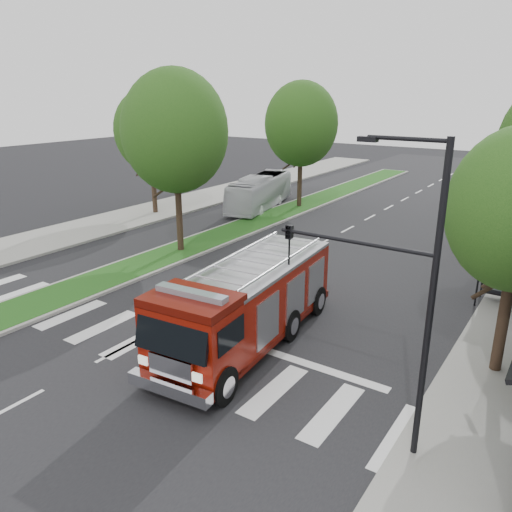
% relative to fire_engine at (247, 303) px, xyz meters
% --- Properties ---
extents(ground, '(140.00, 140.00, 0.00)m').
position_rel_fire_engine_xyz_m(ground, '(-3.50, 0.86, -1.57)').
color(ground, black).
rests_on(ground, ground).
extents(sidewalk_left, '(5.00, 80.00, 0.15)m').
position_rel_fire_engine_xyz_m(sidewalk_left, '(-18.00, 10.86, -1.49)').
color(sidewalk_left, gray).
rests_on(sidewalk_left, ground).
extents(median, '(3.00, 50.00, 0.15)m').
position_rel_fire_engine_xyz_m(median, '(-9.50, 18.86, -1.49)').
color(median, gray).
rests_on(median, ground).
extents(tree_median_near, '(5.80, 5.80, 10.16)m').
position_rel_fire_engine_xyz_m(tree_median_near, '(-9.50, 6.86, 5.24)').
color(tree_median_near, black).
rests_on(tree_median_near, ground).
extents(tree_median_far, '(5.60, 5.60, 9.72)m').
position_rel_fire_engine_xyz_m(tree_median_far, '(-9.50, 20.86, 4.92)').
color(tree_median_far, black).
rests_on(tree_median_far, ground).
extents(tree_left_mid, '(5.20, 5.20, 9.16)m').
position_rel_fire_engine_xyz_m(tree_left_mid, '(-17.50, 12.86, 4.59)').
color(tree_left_mid, black).
rests_on(tree_left_mid, ground).
extents(streetlight_right_near, '(4.08, 0.22, 8.00)m').
position_rel_fire_engine_xyz_m(streetlight_right_near, '(6.11, -2.64, 3.10)').
color(streetlight_right_near, black).
rests_on(streetlight_right_near, ground).
extents(fire_engine, '(3.63, 9.64, 3.27)m').
position_rel_fire_engine_xyz_m(fire_engine, '(0.00, 0.00, 0.00)').
color(fire_engine, '#500B04').
rests_on(fire_engine, ground).
extents(city_bus, '(4.19, 9.63, 2.61)m').
position_rel_fire_engine_xyz_m(city_bus, '(-12.00, 18.98, -0.26)').
color(city_bus, silver).
rests_on(city_bus, ground).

